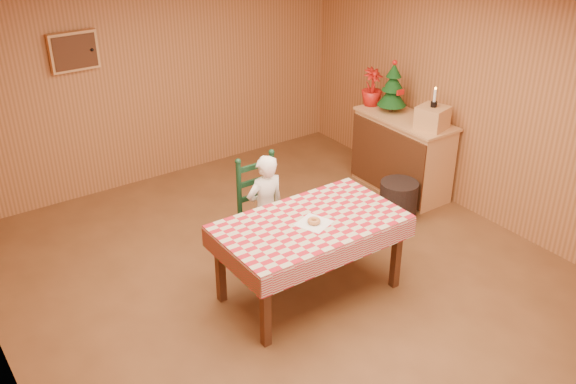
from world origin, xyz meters
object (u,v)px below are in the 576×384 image
object	(u,v)px
christmas_tree	(393,88)
crate	(432,118)
dining_table	(310,229)
seated_child	(266,208)
ladder_chair	(262,211)
storage_bin	(398,200)
shelf_unit	(402,154)

from	to	relation	value
christmas_tree	crate	bearing A→B (deg)	-90.00
dining_table	seated_child	bearing A→B (deg)	90.00
ladder_chair	storage_bin	world-z (taller)	ladder_chair
dining_table	ladder_chair	world-z (taller)	ladder_chair
storage_bin	shelf_unit	bearing A→B (deg)	44.62
ladder_chair	crate	distance (m)	2.23
dining_table	crate	xyz separation A→B (m)	(2.16, 0.66, 0.37)
shelf_unit	storage_bin	bearing A→B (deg)	-135.38
dining_table	ladder_chair	size ratio (longest dim) A/B	1.53
ladder_chair	storage_bin	distance (m)	1.70
shelf_unit	ladder_chair	bearing A→B (deg)	-172.80
shelf_unit	storage_bin	world-z (taller)	shelf_unit
dining_table	shelf_unit	bearing A→B (deg)	26.24
ladder_chair	shelf_unit	bearing A→B (deg)	7.20
dining_table	crate	size ratio (longest dim) A/B	5.52
christmas_tree	storage_bin	distance (m)	1.33
seated_child	crate	size ratio (longest dim) A/B	3.75
storage_bin	ladder_chair	bearing A→B (deg)	173.07
shelf_unit	dining_table	bearing A→B (deg)	-153.76
crate	storage_bin	distance (m)	0.98
ladder_chair	christmas_tree	xyz separation A→B (m)	(2.16, 0.52, 0.71)
dining_table	ladder_chair	xyz separation A→B (m)	(0.00, 0.79, -0.18)
dining_table	ladder_chair	distance (m)	0.81
ladder_chair	shelf_unit	xyz separation A→B (m)	(2.15, 0.27, -0.04)
dining_table	storage_bin	distance (m)	1.83
dining_table	christmas_tree	size ratio (longest dim) A/B	2.67
ladder_chair	christmas_tree	distance (m)	2.33
shelf_unit	seated_child	bearing A→B (deg)	-171.31
seated_child	christmas_tree	size ratio (longest dim) A/B	1.81
ladder_chair	christmas_tree	bearing A→B (deg)	13.59
ladder_chair	dining_table	bearing A→B (deg)	-90.00
seated_child	crate	bearing A→B (deg)	178.09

